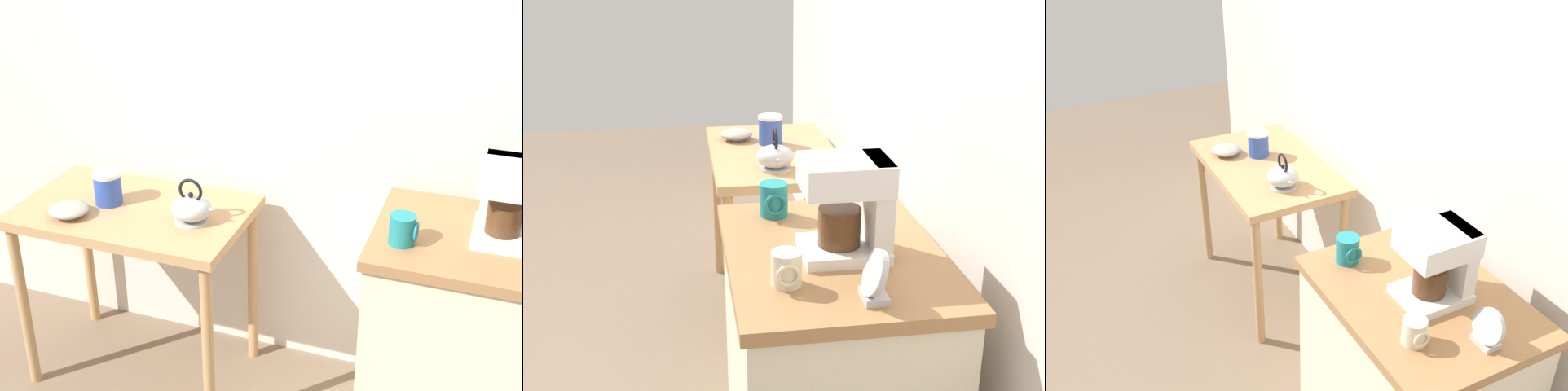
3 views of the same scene
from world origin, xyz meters
TOP-DOWN VIEW (x-y plane):
  - back_wall at (0.10, 0.40)m, footprint 4.40×0.10m
  - wooden_table at (-0.60, 0.01)m, footprint 0.89×0.55m
  - kitchen_counter at (0.72, -0.01)m, footprint 0.75×0.57m
  - bowl_stoneware at (-0.80, -0.13)m, footprint 0.15×0.15m
  - teakettle at (-0.34, -0.01)m, footprint 0.19×0.15m
  - canister_enamel at (-0.71, 0.02)m, footprint 0.11×0.11m
  - coffee_maker at (0.75, 0.03)m, footprint 0.18×0.22m
  - mug_dark_teal at (0.45, -0.13)m, footprint 0.09×0.08m

SIDE VIEW (x-z plane):
  - kitchen_counter at x=0.72m, z-range 0.00..0.90m
  - wooden_table at x=-0.60m, z-range 0.28..1.06m
  - bowl_stoneware at x=-0.80m, z-range 0.78..0.83m
  - teakettle at x=-0.34m, z-range 0.74..0.92m
  - canister_enamel at x=-0.71m, z-range 0.78..0.91m
  - mug_dark_teal at x=0.45m, z-range 0.90..1.00m
  - coffee_maker at x=0.75m, z-range 0.91..1.17m
  - back_wall at x=0.10m, z-range 0.00..2.80m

